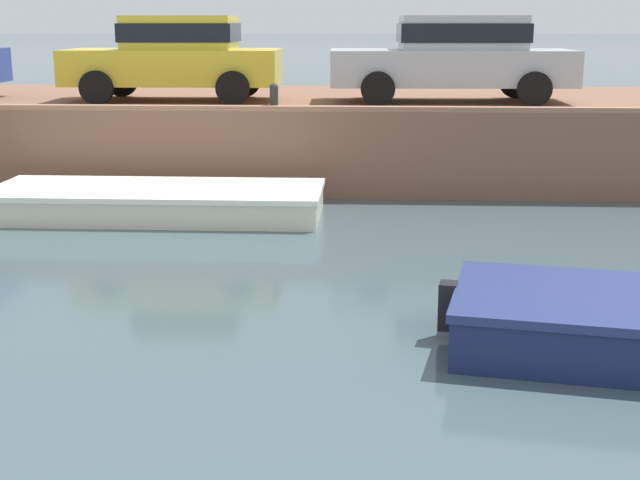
{
  "coord_description": "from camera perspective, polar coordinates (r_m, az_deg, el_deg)",
  "views": [
    {
      "loc": [
        -0.45,
        -2.25,
        2.91
      ],
      "look_at": [
        -0.79,
        4.34,
        1.28
      ],
      "focal_mm": 50.0,
      "sensor_mm": 36.0,
      "label": 1
    }
  ],
  "objects": [
    {
      "name": "ground_plane",
      "position": [
        8.95,
        5.71,
        -5.18
      ],
      "size": [
        400.0,
        400.0,
        0.0
      ],
      "primitive_type": "plane",
      "color": "#3D5156"
    },
    {
      "name": "far_quay_wall",
      "position": [
        17.8,
        4.43,
        6.78
      ],
      "size": [
        60.0,
        6.0,
        1.46
      ],
      "primitive_type": "cube",
      "color": "brown",
      "rests_on": "ground"
    },
    {
      "name": "far_wall_coping",
      "position": [
        14.85,
        4.74,
        8.37
      ],
      "size": [
        60.0,
        0.24,
        0.08
      ],
      "primitive_type": "cube",
      "color": "#9F6C52",
      "rests_on": "far_quay_wall"
    },
    {
      "name": "boat_moored_west_cream",
      "position": [
        13.88,
        -11.34,
        2.42
      ],
      "size": [
        6.0,
        1.93,
        0.45
      ],
      "color": "silver",
      "rests_on": "ground"
    },
    {
      "name": "car_left_inner_yellow",
      "position": [
        16.97,
        -9.18,
        11.65
      ],
      "size": [
        3.93,
        1.97,
        1.54
      ],
      "color": "yellow",
      "rests_on": "far_quay_wall"
    },
    {
      "name": "car_centre_silver",
      "position": [
        16.68,
        8.63,
        11.64
      ],
      "size": [
        4.42,
        1.98,
        1.54
      ],
      "color": "#B7BABC",
      "rests_on": "far_quay_wall"
    },
    {
      "name": "mooring_bollard_mid",
      "position": [
        15.04,
        -2.96,
        9.22
      ],
      "size": [
        0.15,
        0.15,
        0.45
      ],
      "color": "#2D2B28",
      "rests_on": "far_quay_wall"
    }
  ]
}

